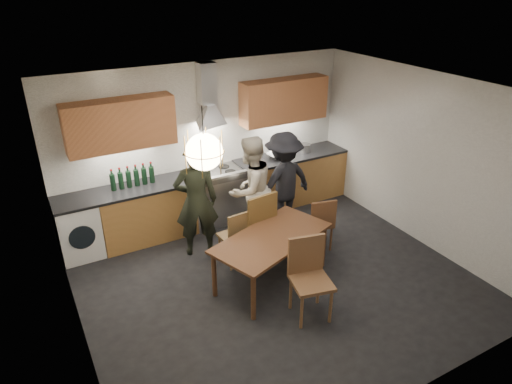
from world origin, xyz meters
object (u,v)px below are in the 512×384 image
chair_back_left (237,234)px  wine_bottles (132,176)px  person_right (283,182)px  chair_front (309,272)px  stock_pot (305,148)px  person_left (196,201)px  dining_table (272,242)px  mixing_bowl (277,156)px  person_mid (250,189)px

chair_back_left → wine_bottles: size_ratio=1.31×
chair_back_left → person_right: size_ratio=0.53×
chair_front → stock_pot: bearing=69.4°
person_right → stock_pot: 1.21m
person_left → dining_table: bearing=133.0°
stock_pot → person_left: bearing=-161.7°
person_left → person_right: 1.50m
chair_front → mixing_bowl: size_ratio=2.98×
chair_front → person_left: 2.01m
dining_table → person_mid: 1.19m
dining_table → person_right: (0.90, 1.16, 0.21)m
chair_back_left → mixing_bowl: 2.04m
chair_front → stock_pot: 3.22m
chair_back_left → chair_front: (0.30, -1.31, 0.08)m
mixing_bowl → stock_pot: stock_pot is taller
person_right → wine_bottles: bearing=-26.3°
mixing_bowl → wine_bottles: 2.50m
dining_table → person_left: 1.30m
mixing_bowl → person_mid: bearing=-140.7°
stock_pot → chair_back_left: bearing=-146.4°
dining_table → chair_front: 0.75m
dining_table → mixing_bowl: bearing=37.5°
mixing_bowl → dining_table: bearing=-122.9°
stock_pot → wine_bottles: size_ratio=0.29×
chair_front → person_left: bearing=122.3°
mixing_bowl → stock_pot: size_ratio=1.75×
dining_table → chair_back_left: (-0.23, 0.56, -0.11)m
person_right → wine_bottles: person_right is taller
chair_front → dining_table: bearing=108.1°
chair_front → person_mid: bearing=96.2°
chair_back_left → chair_front: size_ratio=0.86×
person_mid → wine_bottles: bearing=-47.8°
person_right → chair_front: bearing=60.8°
person_left → wine_bottles: (-0.67, 0.85, 0.21)m
chair_back_left → person_left: 0.76m
person_left → mixing_bowl: (1.83, 0.78, 0.08)m
person_right → person_mid: bearing=-2.5°
chair_front → wine_bottles: size_ratio=1.52×
person_left → stock_pot: bearing=-146.6°
mixing_bowl → wine_bottles: bearing=178.5°
chair_front → person_left: (-0.67, 1.87, 0.28)m
person_left → mixing_bowl: size_ratio=5.05×
mixing_bowl → person_right: bearing=-114.3°
chair_front → stock_pot: (1.75, 2.67, 0.39)m
chair_front → person_mid: person_mid is taller
person_left → wine_bottles: person_left is taller
dining_table → stock_pot: bearing=26.9°
dining_table → wine_bottles: (-1.26, 1.97, 0.46)m
stock_pot → dining_table: bearing=-133.5°
person_left → wine_bottles: 1.10m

